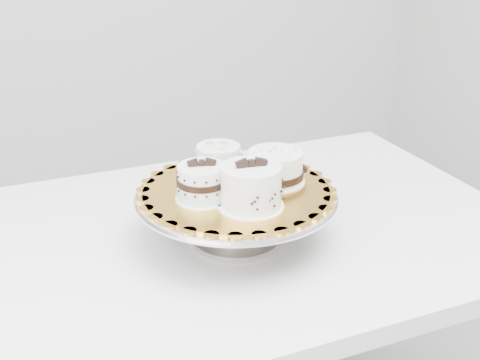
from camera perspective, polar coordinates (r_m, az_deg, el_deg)
name	(u,v)px	position (r m, az deg, el deg)	size (l,w,h in m)	color
table	(236,259)	(1.31, -0.38, -7.46)	(1.24, 0.86, 0.75)	white
cake_stand	(236,207)	(1.18, -0.35, -2.60)	(0.40, 0.40, 0.11)	gray
cake_board	(236,191)	(1.17, -0.36, -1.01)	(0.36, 0.36, 0.01)	gold
cake_swirl	(251,188)	(1.08, 1.06, -0.73)	(0.13, 0.13, 0.10)	white
cake_banded	(202,183)	(1.12, -3.60, -0.32)	(0.11, 0.11, 0.08)	white
cake_dots	(219,161)	(1.22, -2.05, 1.86)	(0.11, 0.11, 0.07)	white
cake_ribbon	(276,167)	(1.19, 3.39, 1.19)	(0.13, 0.13, 0.07)	white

